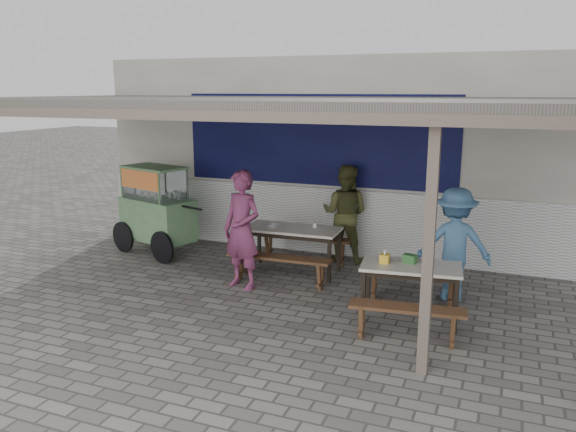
% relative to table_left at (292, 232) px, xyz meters
% --- Properties ---
extents(ground, '(60.00, 60.00, 0.00)m').
position_rel_table_left_xyz_m(ground, '(0.14, -1.69, -0.67)').
color(ground, slate).
rests_on(ground, ground).
extents(back_wall, '(9.00, 1.28, 3.50)m').
position_rel_table_left_xyz_m(back_wall, '(0.14, 1.88, 1.05)').
color(back_wall, beige).
rests_on(back_wall, ground).
extents(warung_roof, '(9.00, 4.21, 2.81)m').
position_rel_table_left_xyz_m(warung_roof, '(0.15, -0.80, 2.04)').
color(warung_roof, '#574F4B').
rests_on(warung_roof, ground).
extents(table_left, '(1.55, 0.76, 0.75)m').
position_rel_table_left_xyz_m(table_left, '(0.00, 0.00, 0.00)').
color(table_left, beige).
rests_on(table_left, ground).
extents(bench_left_street, '(1.64, 0.34, 0.45)m').
position_rel_table_left_xyz_m(bench_left_street, '(0.02, -0.63, -0.33)').
color(bench_left_street, brown).
rests_on(bench_left_street, ground).
extents(bench_left_wall, '(1.64, 0.34, 0.45)m').
position_rel_table_left_xyz_m(bench_left_wall, '(-0.02, 0.63, -0.33)').
color(bench_left_wall, brown).
rests_on(bench_left_wall, ground).
extents(table_right, '(1.32, 0.80, 0.75)m').
position_rel_table_left_xyz_m(table_right, '(2.12, -1.27, -0.01)').
color(table_right, beige).
rests_on(table_right, ground).
extents(bench_right_street, '(1.37, 0.44, 0.45)m').
position_rel_table_left_xyz_m(bench_right_street, '(2.20, -1.94, -0.34)').
color(bench_right_street, brown).
rests_on(bench_right_street, ground).
extents(bench_right_wall, '(1.37, 0.44, 0.45)m').
position_rel_table_left_xyz_m(bench_right_wall, '(2.04, -0.60, -0.34)').
color(bench_right_wall, brown).
rests_on(bench_right_wall, ground).
extents(vendor_cart, '(2.04, 1.18, 1.59)m').
position_rel_table_left_xyz_m(vendor_cart, '(-2.69, 0.14, 0.19)').
color(vendor_cart, '#699161').
rests_on(vendor_cart, ground).
extents(patron_street_side, '(0.74, 0.59, 1.79)m').
position_rel_table_left_xyz_m(patron_street_side, '(-0.44, -0.93, 0.22)').
color(patron_street_side, '#702E52').
rests_on(patron_street_side, ground).
extents(patron_wall_side, '(0.83, 0.65, 1.68)m').
position_rel_table_left_xyz_m(patron_wall_side, '(0.60, 0.96, 0.17)').
color(patron_wall_side, '#4B4C26').
rests_on(patron_wall_side, ground).
extents(patron_right_table, '(1.14, 0.79, 1.61)m').
position_rel_table_left_xyz_m(patron_right_table, '(2.54, -0.25, 0.13)').
color(patron_right_table, teal).
rests_on(patron_right_table, ground).
extents(tissue_box, '(0.12, 0.12, 0.12)m').
position_rel_table_left_xyz_m(tissue_box, '(1.78, -1.31, 0.13)').
color(tissue_box, gold).
rests_on(tissue_box, table_right).
extents(donation_box, '(0.19, 0.15, 0.11)m').
position_rel_table_left_xyz_m(donation_box, '(2.08, -1.19, 0.13)').
color(donation_box, '#2E652C').
rests_on(donation_box, table_right).
extents(condiment_jar, '(0.07, 0.07, 0.08)m').
position_rel_table_left_xyz_m(condiment_jar, '(0.33, 0.16, 0.12)').
color(condiment_jar, silver).
rests_on(condiment_jar, table_left).
extents(condiment_bowl, '(0.22, 0.22, 0.05)m').
position_rel_table_left_xyz_m(condiment_bowl, '(-0.31, -0.06, 0.10)').
color(condiment_bowl, white).
rests_on(condiment_bowl, table_left).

